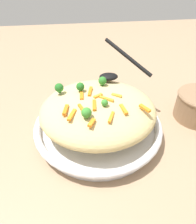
% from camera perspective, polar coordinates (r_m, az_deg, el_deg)
% --- Properties ---
extents(ground_plane, '(2.40, 2.40, 0.00)m').
position_cam_1_polar(ground_plane, '(0.61, 0.00, -5.71)').
color(ground_plane, '#9E7F60').
extents(serving_bowl, '(0.36, 0.36, 0.04)m').
position_cam_1_polar(serving_bowl, '(0.59, 0.00, -4.00)').
color(serving_bowl, silver).
rests_on(serving_bowl, ground_plane).
extents(pasta_mound, '(0.32, 0.29, 0.09)m').
position_cam_1_polar(pasta_mound, '(0.55, 0.00, 0.49)').
color(pasta_mound, '#D1BA7A').
rests_on(pasta_mound, serving_bowl).
extents(carrot_piece_0, '(0.02, 0.04, 0.01)m').
position_cam_1_polar(carrot_piece_0, '(0.49, -9.11, 0.55)').
color(carrot_piece_0, orange).
rests_on(carrot_piece_0, pasta_mound).
extents(carrot_piece_1, '(0.03, 0.02, 0.01)m').
position_cam_1_polar(carrot_piece_1, '(0.53, 0.16, 4.79)').
color(carrot_piece_1, orange).
rests_on(carrot_piece_1, pasta_mound).
extents(carrot_piece_2, '(0.02, 0.04, 0.01)m').
position_cam_1_polar(carrot_piece_2, '(0.47, 3.75, -1.46)').
color(carrot_piece_2, orange).
rests_on(carrot_piece_2, pasta_mound).
extents(carrot_piece_3, '(0.02, 0.04, 0.01)m').
position_cam_1_polar(carrot_piece_3, '(0.48, -7.38, -0.80)').
color(carrot_piece_3, orange).
rests_on(carrot_piece_3, pasta_mound).
extents(carrot_piece_4, '(0.02, 0.03, 0.01)m').
position_cam_1_polar(carrot_piece_4, '(0.45, -1.81, -3.06)').
color(carrot_piece_4, orange).
rests_on(carrot_piece_4, pasta_mound).
extents(carrot_piece_5, '(0.04, 0.03, 0.01)m').
position_cam_1_polar(carrot_piece_5, '(0.52, 2.39, 3.72)').
color(carrot_piece_5, orange).
rests_on(carrot_piece_5, pasta_mound).
extents(carrot_piece_6, '(0.03, 0.02, 0.01)m').
position_cam_1_polar(carrot_piece_6, '(0.54, 5.17, 4.85)').
color(carrot_piece_6, orange).
rests_on(carrot_piece_6, pasta_mound).
extents(carrot_piece_7, '(0.02, 0.03, 0.01)m').
position_cam_1_polar(carrot_piece_7, '(0.51, 13.07, 1.07)').
color(carrot_piece_7, orange).
rests_on(carrot_piece_7, pasta_mound).
extents(carrot_piece_8, '(0.01, 0.04, 0.01)m').
position_cam_1_polar(carrot_piece_8, '(0.50, -1.07, 1.95)').
color(carrot_piece_8, orange).
rests_on(carrot_piece_8, pasta_mound).
extents(carrot_piece_9, '(0.02, 0.04, 0.01)m').
position_cam_1_polar(carrot_piece_9, '(0.54, -2.23, 5.81)').
color(carrot_piece_9, orange).
rests_on(carrot_piece_9, pasta_mound).
extents(carrot_piece_10, '(0.02, 0.04, 0.01)m').
position_cam_1_polar(carrot_piece_10, '(0.49, -4.43, 0.72)').
color(carrot_piece_10, orange).
rests_on(carrot_piece_10, pasta_mound).
extents(carrot_piece_11, '(0.01, 0.03, 0.01)m').
position_cam_1_polar(carrot_piece_11, '(0.53, -4.65, 4.57)').
color(carrot_piece_11, orange).
rests_on(carrot_piece_11, pasta_mound).
extents(carrot_piece_12, '(0.01, 0.04, 0.01)m').
position_cam_1_polar(carrot_piece_12, '(0.49, 7.22, 0.78)').
color(carrot_piece_12, orange).
rests_on(carrot_piece_12, pasta_mound).
extents(carrot_piece_13, '(0.02, 0.02, 0.01)m').
position_cam_1_polar(carrot_piece_13, '(0.63, 2.67, 9.95)').
color(carrot_piece_13, orange).
rests_on(carrot_piece_13, pasta_mound).
extents(broccoli_floret_0, '(0.02, 0.02, 0.03)m').
position_cam_1_polar(broccoli_floret_0, '(0.58, 1.27, 8.76)').
color(broccoli_floret_0, '#296820').
rests_on(broccoli_floret_0, pasta_mound).
extents(broccoli_floret_1, '(0.02, 0.02, 0.02)m').
position_cam_1_polar(broccoli_floret_1, '(0.49, 1.88, 2.64)').
color(broccoli_floret_1, '#377928').
rests_on(broccoli_floret_1, pasta_mound).
extents(broccoli_floret_2, '(0.02, 0.02, 0.03)m').
position_cam_1_polar(broccoli_floret_2, '(0.46, -3.29, -0.19)').
color(broccoli_floret_2, '#377928').
rests_on(broccoli_floret_2, pasta_mound).
extents(broccoli_floret_3, '(0.02, 0.02, 0.03)m').
position_cam_1_polar(broccoli_floret_3, '(0.55, -5.02, 7.11)').
color(broccoli_floret_3, '#205B1C').
rests_on(broccoli_floret_3, pasta_mound).
extents(broccoli_floret_4, '(0.02, 0.02, 0.03)m').
position_cam_1_polar(broccoli_floret_4, '(0.56, -10.92, 6.72)').
color(broccoli_floret_4, '#205B1C').
rests_on(broccoli_floret_4, pasta_mound).
extents(serving_spoon, '(0.16, 0.15, 0.08)m').
position_cam_1_polar(serving_spoon, '(0.63, 5.28, 12.16)').
color(serving_spoon, black).
rests_on(serving_spoon, pasta_mound).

